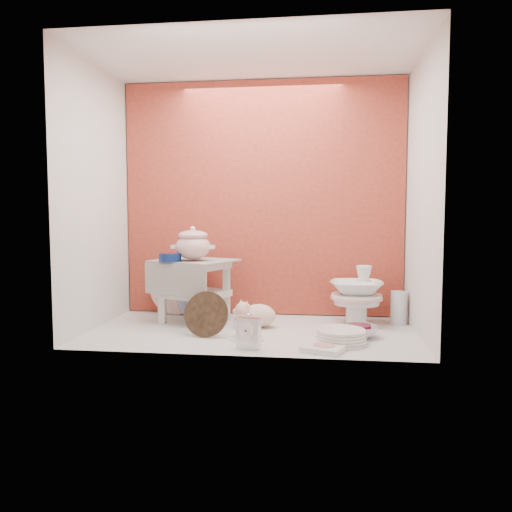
{
  "coord_description": "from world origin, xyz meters",
  "views": [
    {
      "loc": [
        0.38,
        -2.77,
        0.65
      ],
      "look_at": [
        0.02,
        0.02,
        0.42
      ],
      "focal_mm": 35.68,
      "sensor_mm": 36.0,
      "label": 1
    }
  ],
  "objects_px": {
    "step_stool": "(195,291)",
    "plush_pig": "(259,315)",
    "mantel_clock": "(249,331)",
    "dinner_plate_stack": "(341,336)",
    "porcelain_tower": "(357,295)",
    "blue_white_vase": "(196,298)",
    "soup_tureen": "(193,243)",
    "crystal_bowl": "(359,331)",
    "floral_platter": "(176,287)",
    "gold_rim_teacup": "(247,327)"
  },
  "relations": [
    {
      "from": "plush_pig",
      "to": "crystal_bowl",
      "type": "relative_size",
      "value": 1.23
    },
    {
      "from": "step_stool",
      "to": "blue_white_vase",
      "type": "distance_m",
      "value": 0.19
    },
    {
      "from": "soup_tureen",
      "to": "mantel_clock",
      "type": "relative_size",
      "value": 1.43
    },
    {
      "from": "soup_tureen",
      "to": "plush_pig",
      "type": "xyz_separation_m",
      "value": [
        0.4,
        -0.04,
        -0.41
      ]
    },
    {
      "from": "soup_tureen",
      "to": "blue_white_vase",
      "type": "height_order",
      "value": "soup_tureen"
    },
    {
      "from": "blue_white_vase",
      "to": "mantel_clock",
      "type": "distance_m",
      "value": 0.86
    },
    {
      "from": "blue_white_vase",
      "to": "dinner_plate_stack",
      "type": "xyz_separation_m",
      "value": [
        0.9,
        -0.58,
        -0.08
      ]
    },
    {
      "from": "step_stool",
      "to": "floral_platter",
      "type": "bearing_deg",
      "value": 151.94
    },
    {
      "from": "soup_tureen",
      "to": "porcelain_tower",
      "type": "height_order",
      "value": "soup_tureen"
    },
    {
      "from": "blue_white_vase",
      "to": "porcelain_tower",
      "type": "distance_m",
      "value": 1.01
    },
    {
      "from": "step_stool",
      "to": "plush_pig",
      "type": "height_order",
      "value": "step_stool"
    },
    {
      "from": "soup_tureen",
      "to": "dinner_plate_stack",
      "type": "height_order",
      "value": "soup_tureen"
    },
    {
      "from": "floral_platter",
      "to": "gold_rim_teacup",
      "type": "distance_m",
      "value": 0.83
    },
    {
      "from": "soup_tureen",
      "to": "crystal_bowl",
      "type": "distance_m",
      "value": 1.07
    },
    {
      "from": "blue_white_vase",
      "to": "gold_rim_teacup",
      "type": "xyz_separation_m",
      "value": [
        0.41,
        -0.56,
        -0.06
      ]
    },
    {
      "from": "floral_platter",
      "to": "mantel_clock",
      "type": "bearing_deg",
      "value": -53.15
    },
    {
      "from": "blue_white_vase",
      "to": "plush_pig",
      "type": "bearing_deg",
      "value": -31.56
    },
    {
      "from": "step_stool",
      "to": "plush_pig",
      "type": "bearing_deg",
      "value": 8.21
    },
    {
      "from": "plush_pig",
      "to": "porcelain_tower",
      "type": "height_order",
      "value": "porcelain_tower"
    },
    {
      "from": "mantel_clock",
      "to": "plush_pig",
      "type": "distance_m",
      "value": 0.47
    },
    {
      "from": "soup_tureen",
      "to": "plush_pig",
      "type": "distance_m",
      "value": 0.57
    },
    {
      "from": "mantel_clock",
      "to": "dinner_plate_stack",
      "type": "bearing_deg",
      "value": 36.42
    },
    {
      "from": "soup_tureen",
      "to": "mantel_clock",
      "type": "distance_m",
      "value": 0.76
    },
    {
      "from": "mantel_clock",
      "to": "step_stool",
      "type": "bearing_deg",
      "value": 143.23
    },
    {
      "from": "mantel_clock",
      "to": "gold_rim_teacup",
      "type": "xyz_separation_m",
      "value": [
        -0.03,
        0.18,
        -0.02
      ]
    },
    {
      "from": "floral_platter",
      "to": "crystal_bowl",
      "type": "xyz_separation_m",
      "value": [
        1.13,
        -0.48,
        -0.15
      ]
    },
    {
      "from": "floral_platter",
      "to": "mantel_clock",
      "type": "height_order",
      "value": "floral_platter"
    },
    {
      "from": "dinner_plate_stack",
      "to": "crystal_bowl",
      "type": "distance_m",
      "value": 0.18
    },
    {
      "from": "soup_tureen",
      "to": "floral_platter",
      "type": "height_order",
      "value": "soup_tureen"
    },
    {
      "from": "floral_platter",
      "to": "plush_pig",
      "type": "distance_m",
      "value": 0.67
    },
    {
      "from": "blue_white_vase",
      "to": "gold_rim_teacup",
      "type": "relative_size",
      "value": 1.84
    },
    {
      "from": "floral_platter",
      "to": "crystal_bowl",
      "type": "bearing_deg",
      "value": -23.02
    },
    {
      "from": "floral_platter",
      "to": "dinner_plate_stack",
      "type": "height_order",
      "value": "floral_platter"
    },
    {
      "from": "gold_rim_teacup",
      "to": "step_stool",
      "type": "bearing_deg",
      "value": 133.9
    },
    {
      "from": "step_stool",
      "to": "dinner_plate_stack",
      "type": "height_order",
      "value": "step_stool"
    },
    {
      "from": "plush_pig",
      "to": "crystal_bowl",
      "type": "xyz_separation_m",
      "value": [
        0.55,
        -0.16,
        -0.04
      ]
    },
    {
      "from": "soup_tureen",
      "to": "mantel_clock",
      "type": "xyz_separation_m",
      "value": [
        0.4,
        -0.51,
        -0.39
      ]
    },
    {
      "from": "mantel_clock",
      "to": "porcelain_tower",
      "type": "xyz_separation_m",
      "value": [
        0.55,
        0.62,
        0.09
      ]
    },
    {
      "from": "floral_platter",
      "to": "crystal_bowl",
      "type": "height_order",
      "value": "floral_platter"
    },
    {
      "from": "blue_white_vase",
      "to": "mantel_clock",
      "type": "height_order",
      "value": "blue_white_vase"
    },
    {
      "from": "porcelain_tower",
      "to": "step_stool",
      "type": "bearing_deg",
      "value": -177.14
    },
    {
      "from": "plush_pig",
      "to": "mantel_clock",
      "type": "bearing_deg",
      "value": -84.99
    },
    {
      "from": "step_stool",
      "to": "porcelain_tower",
      "type": "bearing_deg",
      "value": 25.34
    },
    {
      "from": "soup_tureen",
      "to": "crystal_bowl",
      "type": "xyz_separation_m",
      "value": [
        0.95,
        -0.21,
        -0.45
      ]
    },
    {
      "from": "dinner_plate_stack",
      "to": "porcelain_tower",
      "type": "relative_size",
      "value": 0.74
    },
    {
      "from": "step_stool",
      "to": "porcelain_tower",
      "type": "relative_size",
      "value": 1.24
    },
    {
      "from": "dinner_plate_stack",
      "to": "step_stool",
      "type": "bearing_deg",
      "value": 154.31
    },
    {
      "from": "blue_white_vase",
      "to": "porcelain_tower",
      "type": "bearing_deg",
      "value": -6.82
    },
    {
      "from": "blue_white_vase",
      "to": "gold_rim_teacup",
      "type": "distance_m",
      "value": 0.7
    },
    {
      "from": "step_stool",
      "to": "dinner_plate_stack",
      "type": "xyz_separation_m",
      "value": [
        0.86,
        -0.41,
        -0.15
      ]
    }
  ]
}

